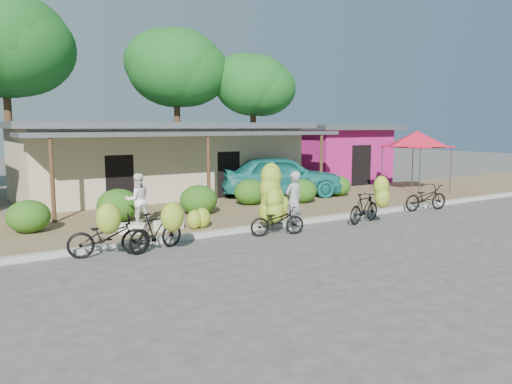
% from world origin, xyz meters
% --- Properties ---
extents(ground, '(100.00, 100.00, 0.00)m').
position_xyz_m(ground, '(0.00, 0.00, 0.00)').
color(ground, '#44423F').
rests_on(ground, ground).
extents(sidewalk, '(60.00, 6.00, 0.12)m').
position_xyz_m(sidewalk, '(0.00, 5.00, 0.06)').
color(sidewalk, olive).
rests_on(sidewalk, ground).
extents(curb, '(60.00, 0.25, 0.15)m').
position_xyz_m(curb, '(0.00, 2.00, 0.07)').
color(curb, '#A8A399').
rests_on(curb, ground).
extents(shop_main, '(13.00, 8.50, 3.35)m').
position_xyz_m(shop_main, '(0.00, 10.93, 1.72)').
color(shop_main, '#BCAD8E').
rests_on(shop_main, ground).
extents(shop_pink, '(6.00, 6.00, 3.25)m').
position_xyz_m(shop_pink, '(10.50, 10.99, 1.67)').
color(shop_pink, '#B71C67').
rests_on(shop_pink, ground).
extents(tree_center_right, '(5.71, 5.63, 8.78)m').
position_xyz_m(tree_center_right, '(3.31, 16.61, 6.63)').
color(tree_center_right, '#4B341E').
rests_on(tree_center_right, ground).
extents(tree_near_right, '(4.67, 4.51, 7.44)m').
position_xyz_m(tree_near_right, '(7.31, 14.61, 5.71)').
color(tree_near_right, '#4B341E').
rests_on(tree_near_right, ground).
extents(hedge_0, '(1.23, 1.10, 0.96)m').
position_xyz_m(hedge_0, '(-6.55, 4.83, 0.60)').
color(hedge_0, '#214E11').
rests_on(hedge_0, sidewalk).
extents(hedge_1, '(1.37, 1.23, 1.07)m').
position_xyz_m(hedge_1, '(-3.84, 5.08, 0.65)').
color(hedge_1, '#214E11').
rests_on(hedge_1, sidewalk).
extents(hedge_2, '(1.33, 1.20, 1.04)m').
position_xyz_m(hedge_2, '(-1.07, 4.83, 0.64)').
color(hedge_2, '#214E11').
rests_on(hedge_2, sidewalk).
extents(hedge_3, '(1.30, 1.17, 1.01)m').
position_xyz_m(hedge_3, '(1.63, 5.71, 0.63)').
color(hedge_3, '#214E11').
rests_on(hedge_3, sidewalk).
extents(hedge_4, '(1.23, 1.11, 0.96)m').
position_xyz_m(hedge_4, '(3.64, 4.97, 0.60)').
color(hedge_4, '#214E11').
rests_on(hedge_4, sidewalk).
extents(hedge_5, '(1.13, 1.02, 0.88)m').
position_xyz_m(hedge_5, '(6.28, 5.69, 0.56)').
color(hedge_5, '#214E11').
rests_on(hedge_5, sidewalk).
extents(red_canopy, '(3.50, 3.50, 2.86)m').
position_xyz_m(red_canopy, '(10.33, 4.79, 2.61)').
color(red_canopy, '#59595E').
rests_on(red_canopy, sidewalk).
extents(bike_far_left, '(2.02, 1.43, 1.42)m').
position_xyz_m(bike_far_left, '(-5.33, 1.28, 0.58)').
color(bike_far_left, black).
rests_on(bike_far_left, ground).
extents(bike_left, '(1.75, 1.34, 1.33)m').
position_xyz_m(bike_left, '(-4.08, 1.11, 0.60)').
color(bike_left, black).
rests_on(bike_left, ground).
extents(bike_center, '(1.74, 1.33, 2.09)m').
position_xyz_m(bike_center, '(-0.36, 1.35, 0.87)').
color(bike_center, black).
rests_on(bike_center, ground).
extents(bike_right, '(1.73, 1.27, 1.62)m').
position_xyz_m(bike_right, '(3.11, 0.81, 0.68)').
color(bike_right, black).
rests_on(bike_right, ground).
extents(bike_far_right, '(1.98, 0.99, 0.99)m').
position_xyz_m(bike_far_right, '(6.85, 1.48, 0.50)').
color(bike_far_right, black).
rests_on(bike_far_right, ground).
extents(loose_banana_a, '(0.49, 0.42, 0.62)m').
position_xyz_m(loose_banana_a, '(-2.03, 2.70, 0.43)').
color(loose_banana_a, '#97A82A').
rests_on(loose_banana_a, sidewalk).
extents(loose_banana_b, '(0.46, 0.40, 0.58)m').
position_xyz_m(loose_banana_b, '(-2.31, 2.67, 0.41)').
color(loose_banana_b, '#97A82A').
rests_on(loose_banana_b, sidewalk).
extents(loose_banana_c, '(0.56, 0.48, 0.70)m').
position_xyz_m(loose_banana_c, '(1.23, 3.05, 0.47)').
color(loose_banana_c, '#97A82A').
rests_on(loose_banana_c, sidewalk).
extents(sack_near, '(0.93, 0.65, 0.30)m').
position_xyz_m(sack_near, '(-2.99, 3.02, 0.27)').
color(sack_near, beige).
rests_on(sack_near, sidewalk).
extents(sack_far, '(0.84, 0.72, 0.28)m').
position_xyz_m(sack_far, '(-4.06, 3.10, 0.26)').
color(sack_far, beige).
rests_on(sack_far, sidewalk).
extents(vendor, '(0.73, 0.54, 1.83)m').
position_xyz_m(vendor, '(0.41, 1.36, 0.91)').
color(vendor, gray).
rests_on(vendor, ground).
extents(bystander, '(0.81, 0.64, 1.63)m').
position_xyz_m(bystander, '(-3.55, 4.07, 0.93)').
color(bystander, white).
rests_on(bystander, sidewalk).
extents(teal_van, '(5.71, 3.99, 1.81)m').
position_xyz_m(teal_van, '(4.10, 7.00, 1.02)').
color(teal_van, '#1A7670').
rests_on(teal_van, sidewalk).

